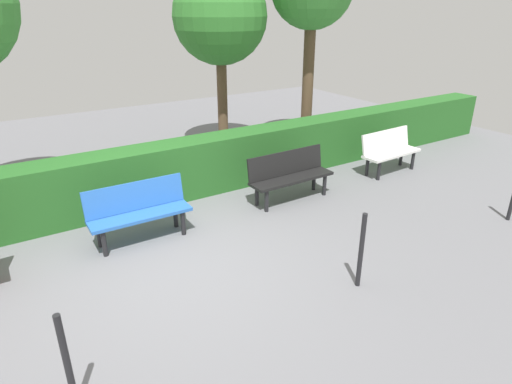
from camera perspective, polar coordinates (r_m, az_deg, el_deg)
The scene contains 8 objects.
ground_plane at distance 6.05m, azimuth -10.43°, elevation -9.37°, with size 20.29×20.29×0.00m, color slate.
bench_white at distance 9.44m, azimuth 17.12°, elevation 5.36°, with size 1.40×0.53×0.86m.
bench_black at distance 7.72m, azimuth 4.43°, elevation 2.43°, with size 1.60×0.47×0.86m.
bench_blue at distance 6.58m, azimuth -15.20°, elevation -2.22°, with size 1.48×0.47×0.86m.
hedge_row at distance 7.98m, azimuth -8.80°, elevation 3.15°, with size 16.29×0.63×1.02m, color #266023.
tree_mid at distance 10.13m, azimuth -4.77°, elevation 21.92°, with size 2.06×2.06×4.04m.
railing_post_mid at distance 5.44m, azimuth 13.66°, elevation -7.50°, with size 0.06×0.06×1.00m, color black.
railing_post_far at distance 4.17m, azimuth -23.58°, elevation -19.97°, with size 0.06×0.06×1.00m, color black.
Camera 1 is at (1.76, 4.80, 3.24)m, focal length 30.41 mm.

